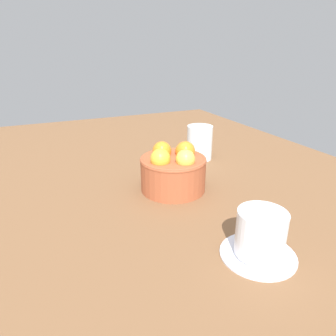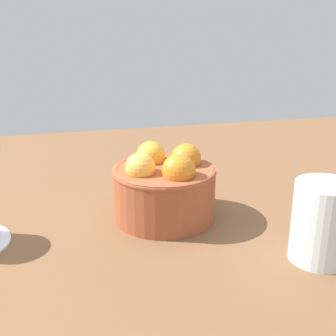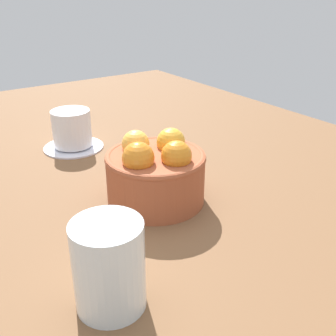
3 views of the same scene
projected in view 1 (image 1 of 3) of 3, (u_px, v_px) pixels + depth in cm
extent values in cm
cube|color=brown|center=(173.00, 197.00, 66.95)|extent=(156.47, 102.33, 3.76)
cylinder|color=#9E4C2D|center=(173.00, 174.00, 64.91)|extent=(13.95, 13.95, 7.24)
torus|color=#9E4C2D|center=(173.00, 160.00, 63.71)|extent=(14.15, 14.15, 1.00)
sphere|color=gold|center=(160.00, 159.00, 61.04)|extent=(4.17, 4.17, 4.17)
sphere|color=#F9B444|center=(185.00, 159.00, 60.83)|extent=(3.99, 3.99, 3.99)
sphere|color=orange|center=(185.00, 151.00, 65.54)|extent=(4.36, 4.36, 4.36)
sphere|color=orange|center=(162.00, 151.00, 65.76)|extent=(4.17, 4.17, 4.17)
cylinder|color=silver|center=(258.00, 254.00, 44.95)|extent=(11.27, 11.27, 0.60)
cylinder|color=white|center=(261.00, 233.00, 43.57)|extent=(7.21, 7.21, 6.79)
cylinder|color=silver|center=(200.00, 143.00, 82.81)|extent=(6.95, 6.95, 9.30)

